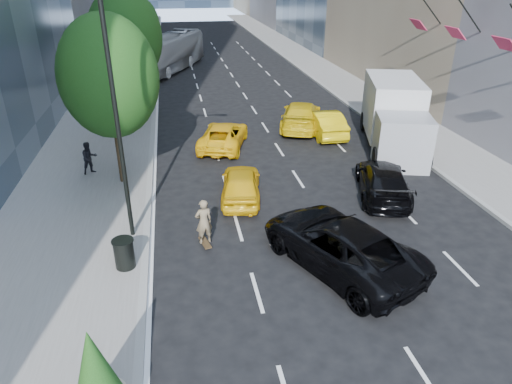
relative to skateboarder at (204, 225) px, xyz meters
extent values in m
plane|color=black|center=(3.88, -3.00, -0.86)|extent=(160.00, 160.00, 0.00)
cube|color=slate|center=(-5.12, 27.00, -0.79)|extent=(6.00, 120.00, 0.15)
cube|color=slate|center=(13.88, 27.00, -0.79)|extent=(4.00, 120.00, 0.15)
cylinder|color=black|center=(-2.62, 1.00, 4.29)|extent=(0.16, 0.16, 10.00)
cylinder|color=black|center=(-2.62, 19.00, 4.29)|extent=(0.16, 0.16, 10.00)
cylinder|color=black|center=(-3.32, 6.00, 0.86)|extent=(0.30, 0.30, 3.15)
ellipsoid|color=#16360E|center=(-3.32, 6.00, 4.12)|extent=(4.20, 4.20, 5.25)
cylinder|color=black|center=(-3.32, 16.00, 0.97)|extent=(0.30, 0.30, 3.38)
ellipsoid|color=#16360E|center=(-3.32, 16.00, 4.46)|extent=(4.50, 4.50, 5.62)
cylinder|color=black|center=(-3.32, 29.00, 0.75)|extent=(0.30, 0.30, 2.93)
ellipsoid|color=#16360E|center=(-3.32, 29.00, 3.77)|extent=(3.90, 3.90, 4.88)
cylinder|color=black|center=(-2.52, 37.00, 1.89)|extent=(0.14, 0.14, 5.20)
imported|color=black|center=(-2.52, 37.00, 3.49)|extent=(2.48, 0.53, 1.00)
cube|color=#B3294B|center=(14.38, 5.00, 5.14)|extent=(0.64, 1.30, 0.64)
cylinder|color=black|center=(15.03, 9.00, 5.99)|extent=(1.75, 0.08, 1.75)
cube|color=#B3294B|center=(14.38, 9.00, 5.14)|extent=(0.64, 1.30, 0.64)
cylinder|color=black|center=(15.03, 13.00, 5.99)|extent=(1.75, 0.08, 1.75)
cube|color=#B3294B|center=(14.38, 13.00, 5.14)|extent=(0.64, 1.30, 0.64)
imported|color=#716146|center=(0.00, 0.00, 0.00)|extent=(0.71, 0.55, 1.73)
imported|color=black|center=(4.38, -2.07, -0.03)|extent=(5.06, 6.64, 1.68)
imported|color=black|center=(8.08, 2.64, -0.13)|extent=(3.42, 5.41, 1.46)
imported|color=#E7B00C|center=(1.88, 3.50, -0.17)|extent=(2.32, 4.32, 1.40)
imported|color=gold|center=(8.08, 11.00, -0.10)|extent=(1.61, 4.62, 1.52)
imported|color=yellow|center=(1.88, 10.00, -0.18)|extent=(3.58, 5.34, 1.36)
imported|color=yellow|center=(7.08, 12.53, -0.05)|extent=(4.03, 6.05, 1.63)
imported|color=#B3B5B9|center=(-0.92, 31.92, 0.89)|extent=(7.71, 12.70, 3.50)
cube|color=#BEBEBE|center=(11.47, 9.30, 1.22)|extent=(4.08, 5.75, 3.04)
cube|color=gray|center=(10.36, 5.62, 0.43)|extent=(3.13, 2.90, 2.59)
cylinder|color=black|center=(9.10, 5.53, -0.30)|extent=(0.70, 1.19, 1.13)
cylinder|color=black|center=(11.37, 4.85, -0.30)|extent=(0.70, 1.19, 1.13)
cylinder|color=black|center=(10.85, 11.36, -0.30)|extent=(0.70, 1.19, 1.13)
cylinder|color=black|center=(13.12, 10.69, -0.30)|extent=(0.70, 1.19, 1.13)
imported|color=black|center=(-4.91, 7.18, 0.07)|extent=(0.96, 0.91, 1.58)
imported|color=black|center=(-4.53, 14.71, 0.16)|extent=(1.10, 0.91, 1.76)
cylinder|color=black|center=(-2.72, -1.07, -0.22)|extent=(0.66, 0.66, 0.99)
cone|color=#16360E|center=(-2.72, -7.09, 1.10)|extent=(1.02, 1.02, 1.82)
camera|label=1|loc=(-0.71, -14.23, 8.29)|focal=32.00mm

